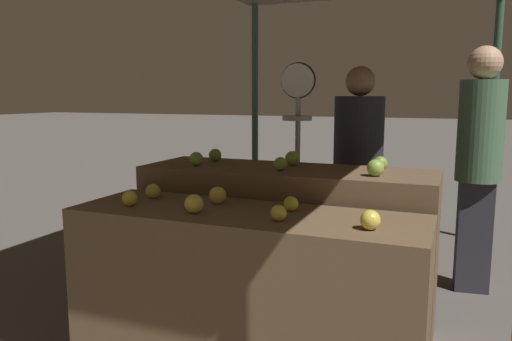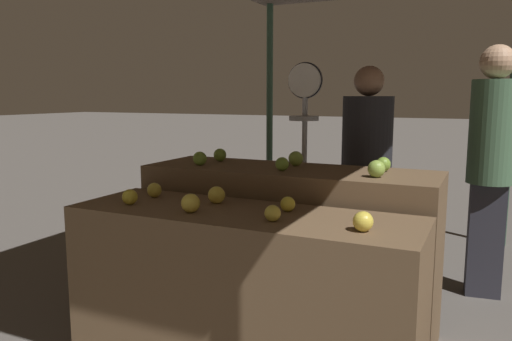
% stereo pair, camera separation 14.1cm
% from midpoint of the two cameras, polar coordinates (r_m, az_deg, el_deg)
% --- Properties ---
extents(display_counter_front, '(1.68, 0.55, 0.84)m').
position_cam_midpoint_polar(display_counter_front, '(2.47, 0.05, -14.32)').
color(display_counter_front, brown).
rests_on(display_counter_front, ground_plane).
extents(display_counter_back, '(1.68, 0.55, 0.97)m').
position_cam_midpoint_polar(display_counter_back, '(2.97, 5.05, -9.06)').
color(display_counter_back, brown).
rests_on(display_counter_back, ground_plane).
extents(apple_front_0, '(0.08, 0.08, 0.08)m').
position_cam_midpoint_polar(apple_front_0, '(2.54, -12.69, -2.97)').
color(apple_front_0, gold).
rests_on(apple_front_0, display_counter_front).
extents(apple_front_1, '(0.09, 0.09, 0.09)m').
position_cam_midpoint_polar(apple_front_1, '(2.32, -5.77, -3.74)').
color(apple_front_1, yellow).
rests_on(apple_front_1, display_counter_front).
extents(apple_front_2, '(0.07, 0.07, 0.07)m').
position_cam_midpoint_polar(apple_front_2, '(2.16, 3.78, -4.90)').
color(apple_front_2, gold).
rests_on(apple_front_2, display_counter_front).
extents(apple_front_3, '(0.08, 0.08, 0.08)m').
position_cam_midpoint_polar(apple_front_3, '(2.06, 14.08, -5.68)').
color(apple_front_3, yellow).
rests_on(apple_front_3, display_counter_front).
extents(apple_front_4, '(0.08, 0.08, 0.08)m').
position_cam_midpoint_polar(apple_front_4, '(2.70, -10.09, -2.22)').
color(apple_front_4, gold).
rests_on(apple_front_4, display_counter_front).
extents(apple_front_5, '(0.09, 0.09, 0.09)m').
position_cam_midpoint_polar(apple_front_5, '(2.51, -2.93, -2.82)').
color(apple_front_5, yellow).
rests_on(apple_front_5, display_counter_front).
extents(apple_front_6, '(0.07, 0.07, 0.07)m').
position_cam_midpoint_polar(apple_front_6, '(2.35, 5.37, -3.85)').
color(apple_front_6, gold).
rests_on(apple_front_6, display_counter_front).
extents(apple_back_0, '(0.08, 0.08, 0.08)m').
position_cam_midpoint_polar(apple_back_0, '(2.97, -5.09, 1.37)').
color(apple_back_0, '#7AA338').
rests_on(apple_back_0, display_counter_back).
extents(apple_back_1, '(0.08, 0.08, 0.08)m').
position_cam_midpoint_polar(apple_back_1, '(2.76, 4.53, 0.74)').
color(apple_back_1, '#7AA338').
rests_on(apple_back_1, display_counter_back).
extents(apple_back_2, '(0.09, 0.09, 0.09)m').
position_cam_midpoint_polar(apple_back_2, '(2.62, 15.11, 0.18)').
color(apple_back_2, '#8EB247').
rests_on(apple_back_2, display_counter_back).
extents(apple_back_3, '(0.08, 0.08, 0.08)m').
position_cam_midpoint_polar(apple_back_3, '(3.16, -2.86, 1.79)').
color(apple_back_3, '#7AA338').
rests_on(apple_back_3, display_counter_back).
extents(apple_back_4, '(0.09, 0.09, 0.09)m').
position_cam_midpoint_polar(apple_back_4, '(2.96, 6.01, 1.36)').
color(apple_back_4, '#8EB247').
rests_on(apple_back_4, display_counter_back).
extents(apple_back_5, '(0.08, 0.08, 0.08)m').
position_cam_midpoint_polar(apple_back_5, '(2.83, 15.74, 0.68)').
color(apple_back_5, '#7AA338').
rests_on(apple_back_5, display_counter_back).
extents(produce_scale, '(0.24, 0.20, 1.60)m').
position_cam_midpoint_polar(produce_scale, '(3.41, 6.71, 4.52)').
color(produce_scale, '#99999E').
rests_on(produce_scale, ground_plane).
extents(person_vendor_at_scale, '(0.44, 0.44, 1.59)m').
position_cam_midpoint_polar(person_vendor_at_scale, '(3.64, 13.59, 0.89)').
color(person_vendor_at_scale, '#2D2D38').
rests_on(person_vendor_at_scale, ground_plane).
extents(person_customer_left, '(0.34, 0.34, 1.71)m').
position_cam_midpoint_polar(person_customer_left, '(3.73, 26.30, 1.95)').
color(person_customer_left, '#2D2D38').
rests_on(person_customer_left, ground_plane).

